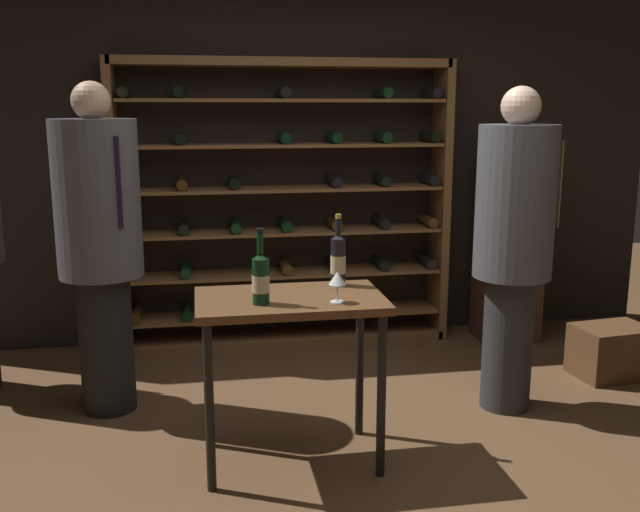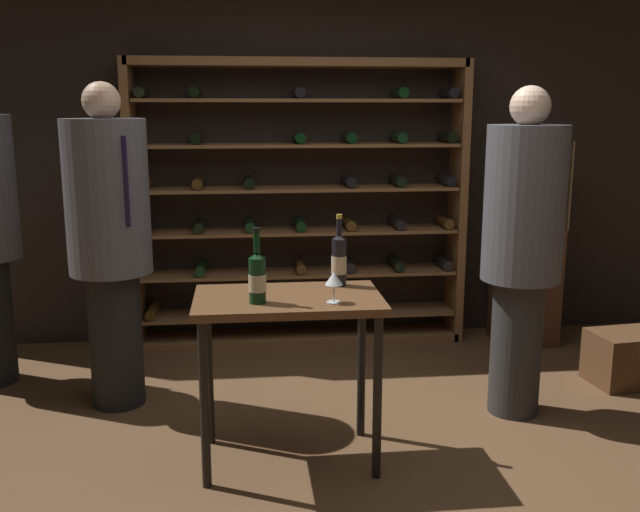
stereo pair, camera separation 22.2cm
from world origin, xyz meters
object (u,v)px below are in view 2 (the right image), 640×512
(display_cabinet, at_px, (527,249))
(wine_glass_stemmed_right, at_px, (334,280))
(wine_crate, at_px, (628,358))
(wine_bottle_black_capsule, at_px, (339,260))
(wine_rack, at_px, (300,206))
(person_guest_blue_shirt, at_px, (109,233))
(tasting_table, at_px, (288,320))
(wine_bottle_green_slim, at_px, (257,277))
(person_guest_plum_blouse, at_px, (522,239))

(display_cabinet, bearing_deg, wine_glass_stemmed_right, -133.27)
(wine_crate, bearing_deg, display_cabinet, 112.35)
(display_cabinet, distance_m, wine_bottle_black_capsule, 2.21)
(wine_rack, height_order, person_guest_blue_shirt, wine_rack)
(tasting_table, height_order, wine_glass_stemmed_right, wine_glass_stemmed_right)
(tasting_table, bearing_deg, wine_rack, 83.44)
(wine_crate, bearing_deg, person_guest_blue_shirt, 179.53)
(display_cabinet, xyz_separation_m, wine_bottle_green_slim, (-2.05, -1.76, 0.26))
(person_guest_plum_blouse, bearing_deg, person_guest_blue_shirt, -113.55)
(wine_crate, xyz_separation_m, wine_bottle_black_capsule, (-1.98, -0.60, 0.83))
(display_cabinet, height_order, wine_glass_stemmed_right, display_cabinet)
(person_guest_plum_blouse, relative_size, wine_crate, 3.91)
(person_guest_plum_blouse, bearing_deg, wine_bottle_green_slim, -84.57)
(wine_bottle_green_slim, bearing_deg, wine_bottle_black_capsule, 34.26)
(wine_crate, bearing_deg, wine_rack, 152.32)
(tasting_table, distance_m, wine_glass_stemmed_right, 0.34)
(person_guest_blue_shirt, distance_m, display_cabinet, 3.02)
(wine_bottle_black_capsule, bearing_deg, person_guest_plum_blouse, 13.25)
(wine_rack, distance_m, tasting_table, 1.89)
(wine_glass_stemmed_right, bearing_deg, person_guest_blue_shirt, 141.30)
(person_guest_plum_blouse, xyz_separation_m, wine_glass_stemmed_right, (-1.14, -0.58, -0.06))
(person_guest_plum_blouse, xyz_separation_m, wine_crate, (0.91, 0.35, -0.86))
(wine_bottle_green_slim, bearing_deg, display_cabinet, 40.72)
(person_guest_blue_shirt, distance_m, wine_bottle_black_capsule, 1.40)
(wine_crate, bearing_deg, person_guest_plum_blouse, -159.09)
(wine_rack, xyz_separation_m, person_guest_blue_shirt, (-1.19, -1.05, 0.00))
(wine_rack, xyz_separation_m, wine_glass_stemmed_right, (-0.01, -2.00, -0.07))
(person_guest_plum_blouse, height_order, display_cabinet, person_guest_plum_blouse)
(wine_rack, bearing_deg, person_guest_plum_blouse, -51.29)
(tasting_table, height_order, wine_bottle_black_capsule, wine_bottle_black_capsule)
(person_guest_blue_shirt, height_order, display_cabinet, person_guest_blue_shirt)
(person_guest_blue_shirt, height_order, wine_crate, person_guest_blue_shirt)
(display_cabinet, relative_size, wine_bottle_black_capsule, 3.89)
(wine_rack, distance_m, wine_glass_stemmed_right, 2.00)
(wine_crate, height_order, wine_bottle_black_capsule, wine_bottle_black_capsule)
(person_guest_plum_blouse, distance_m, wine_bottle_black_capsule, 1.11)
(tasting_table, height_order, person_guest_plum_blouse, person_guest_plum_blouse)
(wine_rack, distance_m, wine_crate, 2.47)
(wine_crate, bearing_deg, wine_glass_stemmed_right, -155.76)
(tasting_table, xyz_separation_m, person_guest_plum_blouse, (1.35, 0.44, 0.30))
(person_guest_plum_blouse, height_order, wine_glass_stemmed_right, person_guest_plum_blouse)
(person_guest_blue_shirt, relative_size, wine_glass_stemmed_right, 12.82)
(wine_bottle_black_capsule, bearing_deg, tasting_table, -146.08)
(wine_rack, height_order, person_guest_plum_blouse, wine_rack)
(person_guest_blue_shirt, xyz_separation_m, display_cabinet, (2.88, 0.85, -0.33))
(person_guest_plum_blouse, xyz_separation_m, person_guest_blue_shirt, (-2.33, 0.37, 0.01))
(wine_glass_stemmed_right, bearing_deg, wine_bottle_green_slim, 174.40)
(wine_crate, xyz_separation_m, display_cabinet, (-0.36, 0.87, 0.55))
(display_cabinet, relative_size, wine_bottle_green_slim, 4.03)
(wine_rack, height_order, tasting_table, wine_rack)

